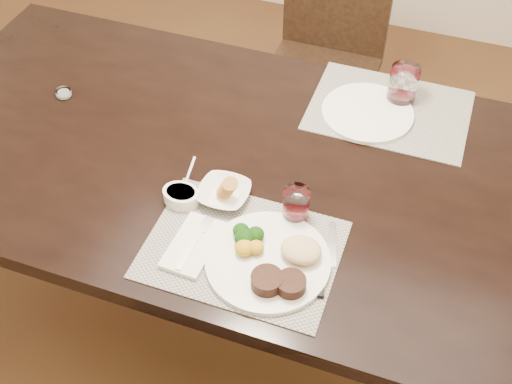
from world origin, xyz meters
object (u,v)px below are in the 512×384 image
(chair_far, at_px, (327,50))
(cracker_bowl, at_px, (224,193))
(dinner_plate, at_px, (273,261))
(far_plate, at_px, (367,112))
(wine_glass_near, at_px, (296,206))
(steak_knife, at_px, (323,270))

(chair_far, distance_m, cracker_bowl, 1.11)
(dinner_plate, xyz_separation_m, far_plate, (0.09, 0.61, -0.01))
(chair_far, height_order, far_plate, chair_far)
(chair_far, bearing_deg, cracker_bowl, -89.88)
(chair_far, xyz_separation_m, wine_glass_near, (0.19, -1.08, 0.29))
(dinner_plate, bearing_deg, cracker_bowl, 126.37)
(chair_far, relative_size, far_plate, 3.35)
(wine_glass_near, bearing_deg, chair_far, 100.15)
(dinner_plate, distance_m, steak_knife, 0.12)
(steak_knife, relative_size, far_plate, 0.87)
(dinner_plate, relative_size, steak_knife, 1.28)
(cracker_bowl, relative_size, wine_glass_near, 1.45)
(wine_glass_near, bearing_deg, steak_knife, -51.56)
(steak_knife, bearing_deg, wine_glass_near, 113.43)
(chair_far, bearing_deg, steak_knife, -76.01)
(dinner_plate, bearing_deg, steak_knife, -2.24)
(wine_glass_near, bearing_deg, cracker_bowl, 180.00)
(steak_knife, relative_size, cracker_bowl, 1.76)
(dinner_plate, relative_size, wine_glass_near, 3.24)
(cracker_bowl, bearing_deg, dinner_plate, -40.75)
(cracker_bowl, height_order, far_plate, cracker_bowl)
(dinner_plate, xyz_separation_m, steak_knife, (0.12, 0.02, -0.01))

